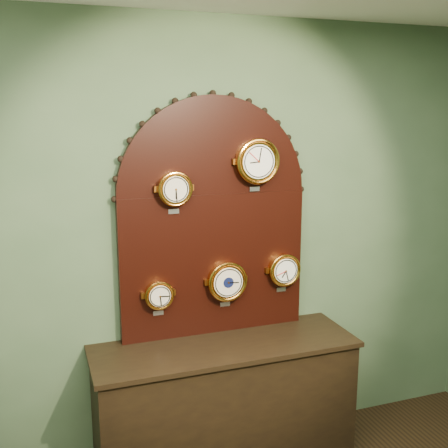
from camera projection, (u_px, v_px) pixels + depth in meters
name	position (u px, v px, depth m)	size (l,w,h in m)	color
wall_back	(211.00, 244.00, 3.48)	(4.00, 4.00, 0.00)	#496344
shop_counter	(225.00, 407.00, 3.44)	(1.60, 0.50, 0.80)	black
display_board	(213.00, 211.00, 3.39)	(1.26, 0.06, 1.53)	black
roman_clock	(175.00, 189.00, 3.21)	(0.21, 0.08, 0.26)	orange
arabic_clock	(257.00, 161.00, 3.35)	(0.28, 0.08, 0.33)	orange
hygrometer	(159.00, 295.00, 3.31)	(0.18, 0.08, 0.23)	orange
barometer	(227.00, 281.00, 3.44)	(0.26, 0.08, 0.31)	orange
tide_clock	(284.00, 270.00, 3.56)	(0.22, 0.08, 0.27)	orange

